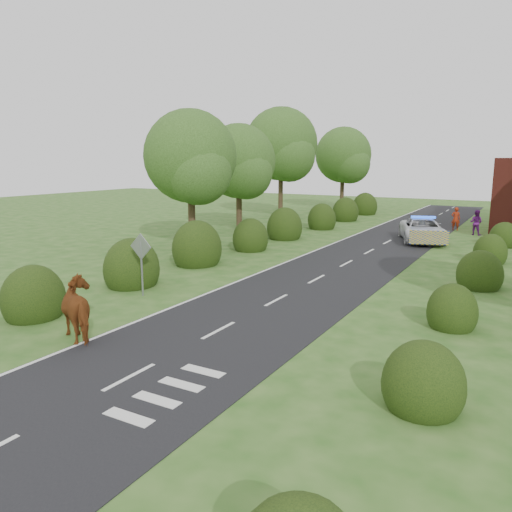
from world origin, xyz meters
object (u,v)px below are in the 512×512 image
Objects in this scene: cow at (83,313)px; pedestrian_red at (456,219)px; police_van at (422,230)px; road_sign at (141,255)px; pedestrian_purple at (476,223)px.

cow is 31.48m from pedestrian_red.
cow is 0.36× the size of police_van.
road_sign is at bearing 67.49° from pedestrian_red.
road_sign reaches higher than cow.
pedestrian_red is (1.09, 6.85, 0.12)m from police_van.
road_sign is 27.50m from pedestrian_red.
police_van is at bearing 75.39° from pedestrian_red.
pedestrian_red is at bearing -170.24° from cow.
pedestrian_red is at bearing -37.08° from pedestrian_purple.
police_van is 6.93m from pedestrian_red.
road_sign is at bearing -128.77° from police_van.
pedestrian_red is 0.98× the size of pedestrian_purple.
pedestrian_purple is at bearing 41.51° from police_van.
road_sign is 0.41× the size of police_van.
pedestrian_purple is (9.67, 24.35, -0.74)m from road_sign.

